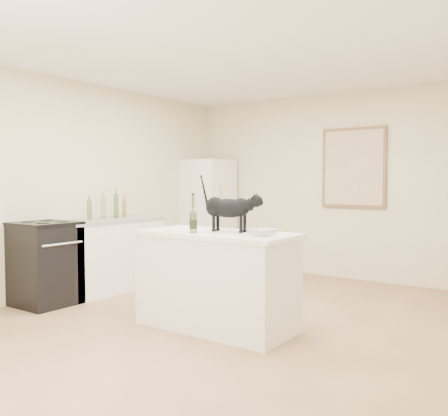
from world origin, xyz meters
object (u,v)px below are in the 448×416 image
at_px(glass_bowl, 263,233).
at_px(fridge, 207,214).
at_px(stove, 45,264).
at_px(wine_bottle, 193,216).
at_px(black_cat, 228,211).

bearing_deg(glass_bowl, fridge, 134.63).
xyz_separation_m(fridge, glass_bowl, (2.59, -2.63, 0.08)).
bearing_deg(fridge, stove, -90.00).
relative_size(wine_bottle, glass_bowl, 1.21).
height_order(fridge, black_cat, fridge).
height_order(black_cat, wine_bottle, black_cat).
bearing_deg(glass_bowl, black_cat, 161.93).
distance_m(stove, black_cat, 2.28).
bearing_deg(stove, fridge, 90.00).
relative_size(stove, glass_bowl, 3.46).
height_order(stove, glass_bowl, glass_bowl).
bearing_deg(black_cat, fridge, 121.86).
relative_size(fridge, glass_bowl, 6.53).
bearing_deg(fridge, black_cat, -49.28).
distance_m(stove, wine_bottle, 2.03).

